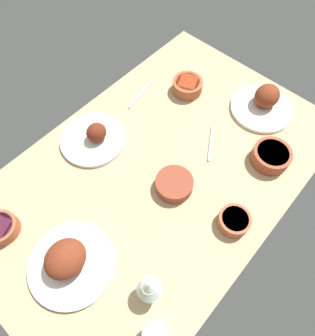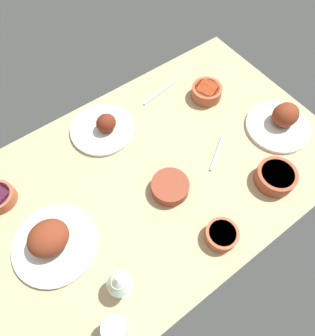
{
  "view_description": "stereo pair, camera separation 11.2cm",
  "coord_description": "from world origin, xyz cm",
  "px_view_note": "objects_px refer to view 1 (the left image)",
  "views": [
    {
      "loc": [
        -40.65,
        -36.69,
        104.35
      ],
      "look_at": [
        0.0,
        0.0,
        6.0
      ],
      "focal_mm": 32.0,
      "sensor_mm": 36.0,
      "label": 1
    },
    {
      "loc": [
        -32.31,
        -44.22,
        104.35
      ],
      "look_at": [
        0.0,
        0.0,
        6.0
      ],
      "focal_mm": 32.0,
      "sensor_mm": 36.0,
      "label": 2
    }
  ],
  "objects_px": {
    "bowl_sauce": "(187,86)",
    "bowl_potatoes": "(174,184)",
    "bowl_soup": "(234,220)",
    "water_tumbler": "(155,334)",
    "wine_glass": "(149,288)",
    "spoon_loose": "(211,143)",
    "plate_center_main": "(264,102)",
    "fork_loose": "(141,94)",
    "bowl_onions": "(1,228)",
    "plate_far_side": "(94,137)",
    "plate_near_viewer": "(68,261)",
    "bowl_pasta": "(271,156)"
  },
  "relations": [
    {
      "from": "bowl_onions",
      "to": "fork_loose",
      "type": "bearing_deg",
      "value": 5.61
    },
    {
      "from": "plate_far_side",
      "to": "wine_glass",
      "type": "bearing_deg",
      "value": -116.0
    },
    {
      "from": "bowl_onions",
      "to": "bowl_pasta",
      "type": "height_order",
      "value": "bowl_pasta"
    },
    {
      "from": "bowl_pasta",
      "to": "water_tumbler",
      "type": "xyz_separation_m",
      "value": [
        -0.74,
        -0.07,
        0.01
      ]
    },
    {
      "from": "bowl_soup",
      "to": "spoon_loose",
      "type": "distance_m",
      "value": 0.34
    },
    {
      "from": "plate_far_side",
      "to": "bowl_onions",
      "type": "relative_size",
      "value": 2.25
    },
    {
      "from": "bowl_soup",
      "to": "bowl_pasta",
      "type": "relative_size",
      "value": 0.76
    },
    {
      "from": "plate_center_main",
      "to": "bowl_onions",
      "type": "distance_m",
      "value": 1.12
    },
    {
      "from": "bowl_potatoes",
      "to": "bowl_sauce",
      "type": "bearing_deg",
      "value": 33.62
    },
    {
      "from": "bowl_potatoes",
      "to": "bowl_onions",
      "type": "relative_size",
      "value": 1.19
    },
    {
      "from": "bowl_onions",
      "to": "fork_loose",
      "type": "distance_m",
      "value": 0.77
    },
    {
      "from": "bowl_sauce",
      "to": "bowl_soup",
      "type": "bearing_deg",
      "value": -126.13
    },
    {
      "from": "bowl_onions",
      "to": "water_tumbler",
      "type": "distance_m",
      "value": 0.61
    },
    {
      "from": "bowl_sauce",
      "to": "wine_glass",
      "type": "relative_size",
      "value": 0.94
    },
    {
      "from": "plate_center_main",
      "to": "bowl_soup",
      "type": "height_order",
      "value": "plate_center_main"
    },
    {
      "from": "bowl_onions",
      "to": "water_tumbler",
      "type": "height_order",
      "value": "water_tumbler"
    },
    {
      "from": "fork_loose",
      "to": "plate_near_viewer",
      "type": "bearing_deg",
      "value": 17.33
    },
    {
      "from": "plate_far_side",
      "to": "bowl_sauce",
      "type": "xyz_separation_m",
      "value": [
        0.46,
        -0.11,
        0.01
      ]
    },
    {
      "from": "plate_far_side",
      "to": "bowl_sauce",
      "type": "distance_m",
      "value": 0.47
    },
    {
      "from": "bowl_sauce",
      "to": "wine_glass",
      "type": "distance_m",
      "value": 0.86
    },
    {
      "from": "plate_near_viewer",
      "to": "water_tumbler",
      "type": "distance_m",
      "value": 0.34
    },
    {
      "from": "wine_glass",
      "to": "water_tumbler",
      "type": "relative_size",
      "value": 1.52
    },
    {
      "from": "bowl_soup",
      "to": "bowl_sauce",
      "type": "xyz_separation_m",
      "value": [
        0.37,
        0.51,
        0.0
      ]
    },
    {
      "from": "bowl_soup",
      "to": "water_tumbler",
      "type": "xyz_separation_m",
      "value": [
        -0.43,
        -0.03,
        0.02
      ]
    },
    {
      "from": "bowl_potatoes",
      "to": "wine_glass",
      "type": "bearing_deg",
      "value": -151.08
    },
    {
      "from": "bowl_soup",
      "to": "bowl_sauce",
      "type": "bearing_deg",
      "value": 53.87
    },
    {
      "from": "bowl_soup",
      "to": "plate_near_viewer",
      "type": "bearing_deg",
      "value": 146.31
    },
    {
      "from": "bowl_potatoes",
      "to": "fork_loose",
      "type": "distance_m",
      "value": 0.47
    },
    {
      "from": "water_tumbler",
      "to": "bowl_onions",
      "type": "bearing_deg",
      "value": 100.97
    },
    {
      "from": "bowl_sauce",
      "to": "bowl_potatoes",
      "type": "height_order",
      "value": "bowl_sauce"
    },
    {
      "from": "water_tumbler",
      "to": "bowl_pasta",
      "type": "bearing_deg",
      "value": 5.55
    },
    {
      "from": "plate_far_side",
      "to": "bowl_pasta",
      "type": "distance_m",
      "value": 0.69
    },
    {
      "from": "wine_glass",
      "to": "plate_near_viewer",
      "type": "bearing_deg",
      "value": 113.67
    },
    {
      "from": "plate_center_main",
      "to": "bowl_sauce",
      "type": "bearing_deg",
      "value": 114.82
    },
    {
      "from": "plate_center_main",
      "to": "bowl_pasta",
      "type": "height_order",
      "value": "plate_center_main"
    },
    {
      "from": "plate_center_main",
      "to": "bowl_pasta",
      "type": "relative_size",
      "value": 1.8
    },
    {
      "from": "wine_glass",
      "to": "water_tumbler",
      "type": "height_order",
      "value": "wine_glass"
    },
    {
      "from": "plate_center_main",
      "to": "bowl_potatoes",
      "type": "bearing_deg",
      "value": 176.31
    },
    {
      "from": "wine_glass",
      "to": "spoon_loose",
      "type": "relative_size",
      "value": 0.8
    },
    {
      "from": "bowl_onions",
      "to": "bowl_pasta",
      "type": "relative_size",
      "value": 0.8
    },
    {
      "from": "plate_center_main",
      "to": "wine_glass",
      "type": "relative_size",
      "value": 1.87
    },
    {
      "from": "bowl_onions",
      "to": "plate_far_side",
      "type": "bearing_deg",
      "value": 5.76
    },
    {
      "from": "bowl_onions",
      "to": "fork_loose",
      "type": "height_order",
      "value": "bowl_onions"
    },
    {
      "from": "wine_glass",
      "to": "fork_loose",
      "type": "relative_size",
      "value": 0.76
    },
    {
      "from": "spoon_loose",
      "to": "plate_far_side",
      "type": "bearing_deg",
      "value": 98.35
    },
    {
      "from": "bowl_sauce",
      "to": "wine_glass",
      "type": "xyz_separation_m",
      "value": [
        -0.73,
        -0.45,
        0.07
      ]
    },
    {
      "from": "plate_far_side",
      "to": "wine_glass",
      "type": "xyz_separation_m",
      "value": [
        -0.27,
        -0.55,
        0.08
      ]
    },
    {
      "from": "bowl_onions",
      "to": "spoon_loose",
      "type": "relative_size",
      "value": 0.67
    },
    {
      "from": "spoon_loose",
      "to": "bowl_onions",
      "type": "bearing_deg",
      "value": 125.96
    },
    {
      "from": "plate_center_main",
      "to": "spoon_loose",
      "type": "relative_size",
      "value": 1.51
    }
  ]
}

